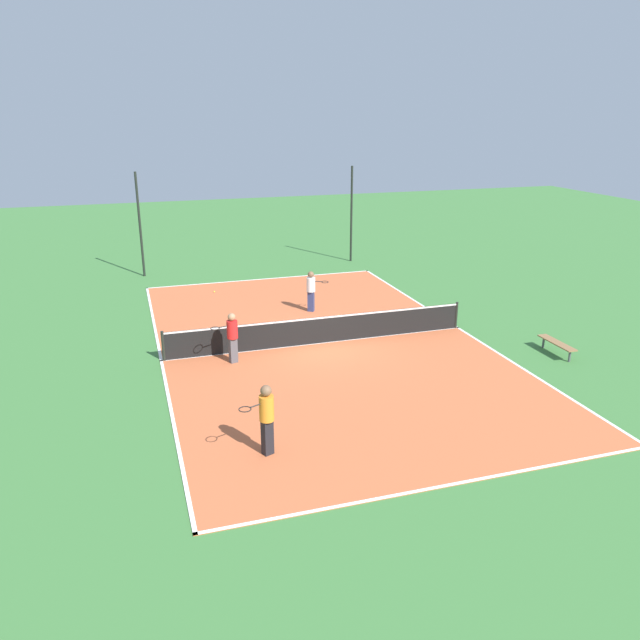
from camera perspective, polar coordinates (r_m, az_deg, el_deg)
ground_plane at (r=22.61m, az=0.00°, el=-2.16°), size 80.00×80.00×0.00m
court_surface at (r=22.60m, az=0.00°, el=-2.14°), size 11.32×19.09×0.02m
tennis_net at (r=22.42m, az=0.00°, el=-0.85°), size 11.12×0.10×1.04m
bench at (r=22.98m, az=20.84°, el=-2.05°), size 0.36×1.70×0.45m
player_coach_red at (r=20.75m, az=-8.04°, el=-1.31°), size 0.99×0.56×1.72m
player_center_orange at (r=15.18m, az=-4.92°, el=-8.62°), size 0.99×0.65×1.83m
player_near_white at (r=25.90m, az=-0.81°, el=2.90°), size 0.96×0.78×1.71m
tennis_ball_midcourt at (r=25.53m, az=1.74°, el=0.43°), size 0.07×0.07×0.07m
tennis_ball_far_baseline at (r=23.57m, az=-13.96°, el=-1.71°), size 0.07×0.07×0.07m
tennis_ball_right_alley at (r=29.31m, az=-9.64°, el=2.58°), size 0.07×0.07×0.07m
fence_post_back_left at (r=32.62m, az=-16.14°, el=8.33°), size 0.12×0.12×5.22m
fence_post_back_right at (r=34.75m, az=2.89°, el=9.62°), size 0.12×0.12×5.22m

